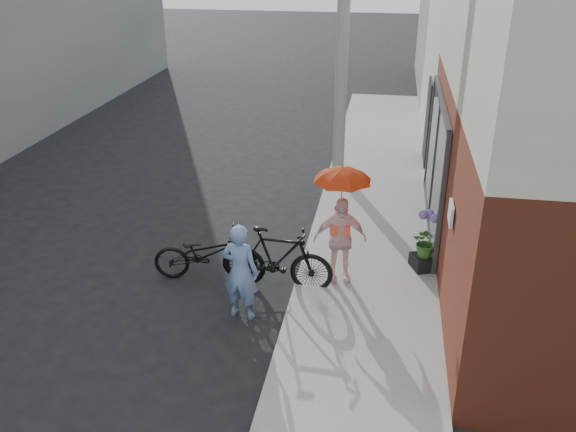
% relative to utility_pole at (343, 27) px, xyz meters
% --- Properties ---
extents(ground, '(80.00, 80.00, 0.00)m').
position_rel_utility_pole_xyz_m(ground, '(-1.10, -6.00, -3.50)').
color(ground, black).
rests_on(ground, ground).
extents(sidewalk, '(2.20, 24.00, 0.12)m').
position_rel_utility_pole_xyz_m(sidewalk, '(1.00, -4.00, -3.44)').
color(sidewalk, '#979791').
rests_on(sidewalk, ground).
extents(curb, '(0.12, 24.00, 0.12)m').
position_rel_utility_pole_xyz_m(curb, '(-0.16, -4.00, -3.44)').
color(curb, '#9E9E99').
rests_on(curb, ground).
extents(utility_pole, '(0.28, 0.28, 7.00)m').
position_rel_utility_pole_xyz_m(utility_pole, '(0.00, 0.00, 0.00)').
color(utility_pole, '#9E9E99').
rests_on(utility_pole, ground).
extents(officer, '(0.62, 0.46, 1.55)m').
position_rel_utility_pole_xyz_m(officer, '(-0.90, -6.12, -2.72)').
color(officer, '#708DC7').
rests_on(officer, ground).
extents(bike_left, '(1.82, 0.88, 0.92)m').
position_rel_utility_pole_xyz_m(bike_left, '(-1.76, -5.10, -3.04)').
color(bike_left, black).
rests_on(bike_left, ground).
extents(bike_right, '(1.84, 0.59, 1.09)m').
position_rel_utility_pole_xyz_m(bike_right, '(-0.50, -5.23, -2.95)').
color(bike_right, black).
rests_on(bike_right, ground).
extents(kimono_woman, '(0.92, 0.52, 1.47)m').
position_rel_utility_pole_xyz_m(kimono_woman, '(0.47, -4.96, -2.64)').
color(kimono_woman, '#FFD5D9').
rests_on(kimono_woman, sidewalk).
extents(parasol, '(0.88, 0.88, 0.78)m').
position_rel_utility_pole_xyz_m(parasol, '(0.47, -4.96, -1.52)').
color(parasol, '#E0491A').
rests_on(parasol, kimono_woman).
extents(planter, '(0.55, 0.55, 0.22)m').
position_rel_utility_pole_xyz_m(planter, '(1.90, -4.35, -3.27)').
color(planter, black).
rests_on(planter, sidewalk).
extents(potted_plant, '(0.48, 0.42, 0.54)m').
position_rel_utility_pole_xyz_m(potted_plant, '(1.90, -4.35, -2.89)').
color(potted_plant, '#3D712D').
rests_on(potted_plant, planter).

